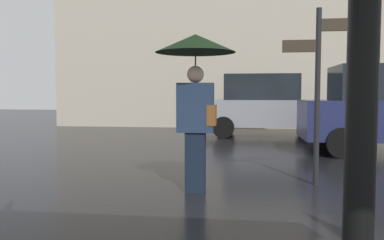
{
  "coord_description": "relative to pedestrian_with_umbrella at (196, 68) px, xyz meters",
  "views": [
    {
      "loc": [
        -0.09,
        -2.43,
        1.37
      ],
      "look_at": [
        -0.91,
        3.8,
        0.95
      ],
      "focal_mm": 36.8,
      "sensor_mm": 36.0,
      "label": 1
    }
  ],
  "objects": [
    {
      "name": "street_signpost",
      "position": [
        1.74,
        0.67,
        -0.12
      ],
      "size": [
        1.08,
        0.08,
        2.63
      ],
      "color": "black",
      "rests_on": "ground"
    },
    {
      "name": "pedestrian_with_umbrella",
      "position": [
        0.0,
        0.0,
        0.0
      ],
      "size": [
        1.1,
        1.1,
        2.18
      ],
      "rotation": [
        0.0,
        0.0,
        5.95
      ],
      "color": "black",
      "rests_on": "ground"
    },
    {
      "name": "parked_car_left",
      "position": [
        1.34,
        7.63,
        -0.71
      ],
      "size": [
        4.24,
        1.99,
        1.99
      ],
      "rotation": [
        0.0,
        0.0,
        0.17
      ],
      "color": "gray",
      "rests_on": "ground"
    }
  ]
}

